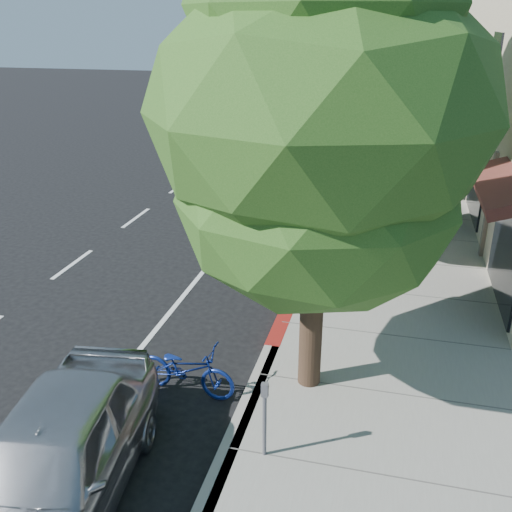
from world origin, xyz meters
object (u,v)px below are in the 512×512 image
(street_tree_5, at_px, (387,52))
(dark_sedan, at_px, (280,169))
(cyclist, at_px, (316,243))
(white_pickup, at_px, (333,134))
(pedestrian, at_px, (382,161))
(street_tree_2, at_px, (370,62))
(street_tree_1, at_px, (356,63))
(street_tree_3, at_px, (379,50))
(dark_suv_far, at_px, (339,113))
(bicycle, at_px, (186,369))
(silver_suv, at_px, (303,214))
(street_tree_0, at_px, (320,118))
(near_car_a, at_px, (53,461))
(street_tree_4, at_px, (384,54))

(street_tree_5, distance_m, dark_sedan, 18.21)
(cyclist, distance_m, white_pickup, 15.49)
(dark_sedan, relative_size, pedestrian, 2.97)
(street_tree_2, bearing_deg, street_tree_1, -90.00)
(street_tree_3, height_order, pedestrian, street_tree_3)
(dark_suv_far, bearing_deg, street_tree_5, 40.84)
(street_tree_2, xyz_separation_m, street_tree_3, (0.00, 6.00, 0.09))
(dark_sedan, bearing_deg, white_pickup, 90.30)
(cyclist, relative_size, white_pickup, 0.31)
(bicycle, bearing_deg, silver_suv, 0.80)
(white_pickup, xyz_separation_m, dark_suv_far, (-0.52, 6.99, -0.02))
(street_tree_0, relative_size, street_tree_5, 1.14)
(bicycle, height_order, white_pickup, white_pickup)
(bicycle, xyz_separation_m, pedestrian, (2.70, 14.61, 0.53))
(street_tree_1, bearing_deg, near_car_a, -106.69)
(street_tree_2, bearing_deg, near_car_a, -100.41)
(dark_suv_far, bearing_deg, pedestrian, -81.27)
(dark_sedan, bearing_deg, street_tree_0, -68.09)
(bicycle, bearing_deg, street_tree_2, -3.75)
(silver_suv, relative_size, dark_sedan, 1.07)
(white_pickup, bearing_deg, pedestrian, -69.26)
(street_tree_3, xyz_separation_m, cyclist, (-0.65, -13.00, -4.04))
(cyclist, bearing_deg, dark_sedan, 33.26)
(bicycle, xyz_separation_m, near_car_a, (-0.76, -2.86, 0.31))
(cyclist, bearing_deg, bicycle, -179.43)
(bicycle, relative_size, silver_suv, 0.34)
(white_pickup, bearing_deg, street_tree_2, -78.00)
(street_tree_5, bearing_deg, street_tree_4, -90.00)
(street_tree_2, distance_m, street_tree_4, 12.01)
(street_tree_2, height_order, pedestrian, street_tree_2)
(street_tree_1, xyz_separation_m, cyclist, (-0.65, -1.00, -4.31))
(silver_suv, xyz_separation_m, dark_sedan, (-1.70, 4.87, 0.08))
(street_tree_3, xyz_separation_m, pedestrian, (0.62, -4.03, -3.87))
(street_tree_1, xyz_separation_m, dark_suv_far, (-2.55, 21.42, -4.39))
(white_pickup, distance_m, near_car_a, 23.94)
(dark_sedan, height_order, pedestrian, pedestrian)
(street_tree_4, xyz_separation_m, pedestrian, (0.62, -10.03, -3.39))
(street_tree_5, bearing_deg, bicycle, -93.90)
(street_tree_2, relative_size, dark_suv_far, 1.71)
(street_tree_2, bearing_deg, cyclist, -95.31)
(street_tree_0, xyz_separation_m, street_tree_1, (0.00, 6.00, 0.37))
(street_tree_5, relative_size, near_car_a, 1.48)
(street_tree_4, xyz_separation_m, bicycle, (-2.09, -24.64, -3.92))
(street_tree_1, height_order, street_tree_2, street_tree_1)
(street_tree_3, distance_m, street_tree_4, 6.02)
(street_tree_4, distance_m, cyclist, 19.34)
(white_pickup, bearing_deg, cyclist, -86.44)
(street_tree_1, height_order, near_car_a, street_tree_1)
(street_tree_3, xyz_separation_m, bicycle, (-2.09, -18.64, -4.40))
(white_pickup, bearing_deg, street_tree_4, 58.79)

